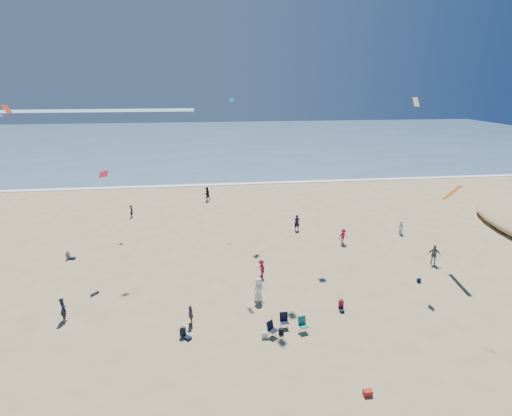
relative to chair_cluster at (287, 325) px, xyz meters
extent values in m
cube|color=#476B84|center=(-3.76, 88.64, -0.47)|extent=(220.00, 100.00, 0.06)
cube|color=white|center=(-3.76, 38.64, -0.46)|extent=(220.00, 1.20, 0.08)
cube|color=#7A8EA8|center=(-63.76, 163.64, 1.10)|extent=(110.00, 20.00, 3.20)
imported|color=black|center=(-14.39, 3.20, 0.33)|extent=(0.69, 0.73, 1.67)
imported|color=white|center=(-1.26, 3.98, 0.41)|extent=(1.06, 0.92, 1.83)
imported|color=#BC1A3E|center=(8.36, 13.52, 0.27)|extent=(1.10, 0.79, 1.54)
imported|color=black|center=(4.73, 17.69, 0.36)|extent=(0.63, 0.41, 1.72)
imported|color=slate|center=(-6.04, 1.57, 0.22)|extent=(0.43, 0.88, 1.45)
imported|color=black|center=(-4.65, 30.11, 0.44)|extent=(1.14, 1.05, 1.88)
imported|color=slate|center=(14.61, 8.06, 0.39)|extent=(1.12, 0.86, 1.78)
imported|color=black|center=(-13.46, 24.49, 0.23)|extent=(0.40, 0.56, 1.46)
imported|color=maroon|center=(-0.53, 7.72, 0.23)|extent=(0.82, 1.07, 1.46)
imported|color=silver|center=(15.18, 15.28, 0.23)|extent=(0.56, 0.77, 1.46)
cube|color=silver|center=(-1.48, -0.41, -0.30)|extent=(0.35, 0.20, 0.40)
cube|color=black|center=(-0.39, -0.15, -0.31)|extent=(0.30, 0.22, 0.38)
cube|color=#B42119|center=(2.98, -5.78, -0.35)|extent=(0.45, 0.30, 0.30)
cube|color=black|center=(11.68, 5.10, -0.33)|extent=(0.28, 0.18, 0.34)
cube|color=#1FAAE4|center=(-1.70, 21.93, 12.85)|extent=(0.58, 0.68, 0.39)
cube|color=#D61B4F|center=(-12.71, 10.83, 7.69)|extent=(0.70, 0.75, 0.57)
cube|color=#F3411A|center=(-17.64, 7.81, 12.92)|extent=(0.81, 0.74, 0.54)
cube|color=silver|center=(11.61, 8.64, 13.16)|extent=(0.39, 0.63, 0.68)
cube|color=orange|center=(15.13, 7.73, 5.99)|extent=(0.35, 2.64, 1.87)
camera|label=1|loc=(-4.74, -21.30, 14.66)|focal=28.00mm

